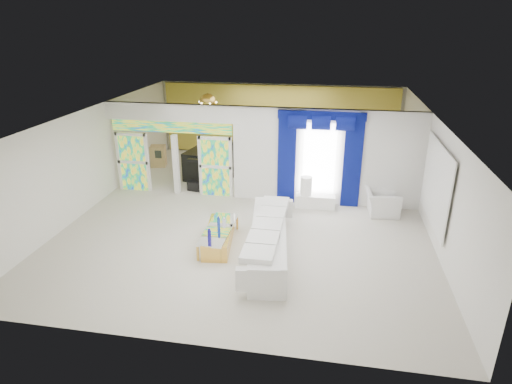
% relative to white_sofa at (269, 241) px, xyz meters
% --- Properties ---
extents(floor, '(12.00, 12.00, 0.00)m').
position_rel_white_sofa_xyz_m(floor, '(-0.86, 2.55, -0.37)').
color(floor, '#B7AF9E').
rests_on(floor, ground).
extents(dividing_wall, '(5.70, 0.18, 3.00)m').
position_rel_white_sofa_xyz_m(dividing_wall, '(1.29, 3.55, 1.13)').
color(dividing_wall, white).
rests_on(dividing_wall, ground).
extents(dividing_header, '(4.30, 0.18, 0.55)m').
position_rel_white_sofa_xyz_m(dividing_header, '(-3.71, 3.55, 2.36)').
color(dividing_header, white).
rests_on(dividing_header, dividing_wall).
extents(stained_panel_left, '(0.95, 0.04, 2.00)m').
position_rel_white_sofa_xyz_m(stained_panel_left, '(-5.13, 3.55, 0.63)').
color(stained_panel_left, '#994C3F').
rests_on(stained_panel_left, ground).
extents(stained_panel_right, '(0.95, 0.04, 2.00)m').
position_rel_white_sofa_xyz_m(stained_panel_right, '(-2.28, 3.55, 0.63)').
color(stained_panel_right, '#994C3F').
rests_on(stained_panel_right, ground).
extents(stained_transom, '(4.00, 0.05, 0.35)m').
position_rel_white_sofa_xyz_m(stained_transom, '(-3.71, 3.55, 1.88)').
color(stained_transom, '#994C3F').
rests_on(stained_transom, dividing_header).
extents(window_pane, '(1.00, 0.02, 2.30)m').
position_rel_white_sofa_xyz_m(window_pane, '(1.04, 3.45, 1.08)').
color(window_pane, white).
rests_on(window_pane, dividing_wall).
extents(blue_drape_left, '(0.55, 0.10, 2.80)m').
position_rel_white_sofa_xyz_m(blue_drape_left, '(0.04, 3.42, 1.03)').
color(blue_drape_left, '#050346').
rests_on(blue_drape_left, ground).
extents(blue_drape_right, '(0.55, 0.10, 2.80)m').
position_rel_white_sofa_xyz_m(blue_drape_right, '(2.04, 3.42, 1.03)').
color(blue_drape_right, '#050346').
rests_on(blue_drape_right, ground).
extents(blue_pelmet, '(2.60, 0.12, 0.25)m').
position_rel_white_sofa_xyz_m(blue_pelmet, '(1.04, 3.42, 2.45)').
color(blue_pelmet, '#050346').
rests_on(blue_pelmet, dividing_wall).
extents(wall_mirror, '(0.04, 2.70, 1.90)m').
position_rel_white_sofa_xyz_m(wall_mirror, '(4.08, 1.55, 1.18)').
color(wall_mirror, white).
rests_on(wall_mirror, ground).
extents(gold_curtains, '(9.70, 0.12, 2.90)m').
position_rel_white_sofa_xyz_m(gold_curtains, '(-0.86, 8.45, 1.13)').
color(gold_curtains, '#B0922A').
rests_on(gold_curtains, ground).
extents(white_sofa, '(1.32, 3.94, 0.74)m').
position_rel_white_sofa_xyz_m(white_sofa, '(0.00, 0.00, 0.00)').
color(white_sofa, white).
rests_on(white_sofa, ground).
extents(coffee_table, '(0.88, 1.99, 0.43)m').
position_rel_white_sofa_xyz_m(coffee_table, '(-1.35, 0.30, -0.15)').
color(coffee_table, gold).
rests_on(coffee_table, ground).
extents(console_table, '(1.21, 0.39, 0.40)m').
position_rel_white_sofa_xyz_m(console_table, '(1.00, 3.12, -0.17)').
color(console_table, white).
rests_on(console_table, ground).
extents(table_lamp, '(0.36, 0.36, 0.58)m').
position_rel_white_sofa_xyz_m(table_lamp, '(0.70, 3.12, 0.33)').
color(table_lamp, white).
rests_on(table_lamp, console_table).
extents(armchair, '(1.03, 1.17, 0.72)m').
position_rel_white_sofa_xyz_m(armchair, '(2.98, 3.07, -0.01)').
color(armchair, white).
rests_on(armchair, ground).
extents(grand_piano, '(1.90, 2.30, 1.04)m').
position_rel_white_sofa_xyz_m(grand_piano, '(-2.87, 5.45, 0.15)').
color(grand_piano, black).
rests_on(grand_piano, ground).
extents(piano_bench, '(1.01, 0.54, 0.32)m').
position_rel_white_sofa_xyz_m(piano_bench, '(-2.87, 3.85, -0.21)').
color(piano_bench, black).
rests_on(piano_bench, ground).
extents(tv_console, '(0.67, 0.63, 0.83)m').
position_rel_white_sofa_xyz_m(tv_console, '(-5.33, 6.15, 0.05)').
color(tv_console, '#A18250').
rests_on(tv_console, ground).
extents(chandelier, '(0.60, 0.60, 0.60)m').
position_rel_white_sofa_xyz_m(chandelier, '(-3.16, 5.95, 2.28)').
color(chandelier, gold).
rests_on(chandelier, ceiling).
extents(decanters, '(0.24, 1.03, 0.28)m').
position_rel_white_sofa_xyz_m(decanters, '(-1.37, 0.20, 0.17)').
color(decanters, '#16359A').
rests_on(decanters, coffee_table).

